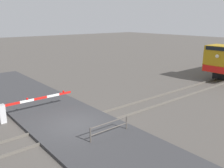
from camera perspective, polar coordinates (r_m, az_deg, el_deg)
name	(u,v)px	position (r m, az deg, el deg)	size (l,w,h in m)	color
ground_plane	(75,127)	(14.80, -8.57, -9.96)	(160.00, 160.00, 0.00)	#514C47
rail_track_left	(69,122)	(15.34, -9.98, -8.79)	(0.08, 80.00, 0.15)	#59544C
rail_track_right	(82,130)	(14.21, -7.05, -10.66)	(0.08, 80.00, 0.15)	#59544C
road_surface	(75,126)	(14.77, -8.58, -9.68)	(36.00, 5.05, 0.16)	#38383A
crossing_gate	(12,108)	(16.52, -22.36, -5.31)	(0.36, 5.33, 1.28)	silver
guard_railing	(110,127)	(13.15, -0.59, -10.13)	(0.08, 2.55, 0.95)	#4C4742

